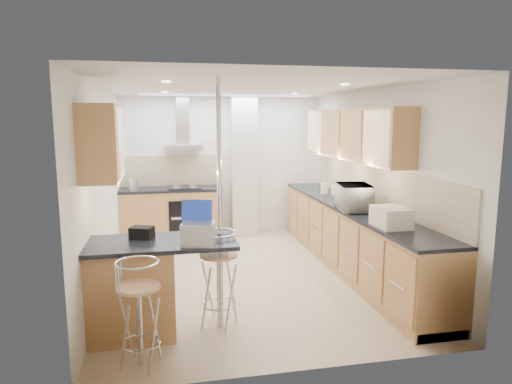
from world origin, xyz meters
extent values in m
plane|color=tan|center=(0.00, 0.00, 0.00)|extent=(4.80, 4.80, 0.00)
cube|color=silver|center=(0.00, 2.40, 1.25)|extent=(3.60, 0.04, 2.50)
cube|color=silver|center=(0.00, -2.40, 1.25)|extent=(3.60, 0.04, 2.50)
cube|color=silver|center=(-1.80, 0.00, 1.25)|extent=(0.04, 4.80, 2.50)
cube|color=silver|center=(1.80, 0.00, 1.25)|extent=(0.04, 4.80, 2.50)
cube|color=silver|center=(0.00, 0.00, 2.50)|extent=(3.60, 4.80, 0.02)
cube|color=#B18B46|center=(1.63, 0.40, 1.88)|extent=(0.34, 3.00, 0.72)
cube|color=#B18B46|center=(-1.63, -1.35, 1.88)|extent=(0.34, 0.62, 0.72)
cube|color=beige|center=(1.79, 0.00, 1.18)|extent=(0.03, 4.40, 0.56)
cube|color=beige|center=(-0.95, 2.38, 1.18)|extent=(1.70, 0.03, 0.56)
cube|color=silver|center=(0.35, 2.20, 1.25)|extent=(0.45, 0.40, 2.50)
cube|color=silver|center=(-0.70, 2.15, 1.62)|extent=(0.62, 0.48, 0.08)
cube|color=silver|center=(-0.70, 2.29, 2.06)|extent=(0.22, 0.20, 0.88)
cylinder|color=silver|center=(-0.53, -1.45, 1.25)|extent=(0.05, 0.05, 2.50)
cube|color=black|center=(-0.70, 1.79, 0.45)|extent=(0.58, 0.02, 0.58)
cube|color=black|center=(-0.70, 2.10, 0.93)|extent=(0.58, 0.50, 0.02)
cube|color=tan|center=(0.00, 1.80, 2.48)|extent=(2.80, 0.35, 0.02)
cube|color=#B18B46|center=(1.50, 0.00, 0.44)|extent=(0.60, 4.40, 0.88)
cube|color=black|center=(1.50, 0.00, 0.90)|extent=(0.63, 4.40, 0.04)
cube|color=#B18B46|center=(-0.95, 2.10, 0.44)|extent=(1.70, 0.60, 0.88)
cube|color=black|center=(-0.95, 2.10, 0.90)|extent=(1.70, 0.63, 0.04)
cube|color=#B18B46|center=(-1.12, -1.45, 0.45)|extent=(1.35, 0.62, 0.90)
cube|color=black|center=(-1.12, -1.45, 0.92)|extent=(1.47, 0.72, 0.04)
imported|color=white|center=(1.38, -0.32, 1.09)|extent=(0.51, 0.67, 0.34)
cube|color=#9A9CA1|center=(-0.76, -1.67, 1.04)|extent=(0.34, 0.29, 0.21)
cube|color=black|center=(-1.29, -1.32, 1.00)|extent=(0.25, 0.22, 0.12)
cylinder|color=silver|center=(1.46, 1.02, 1.00)|extent=(0.16, 0.16, 0.17)
cylinder|color=silver|center=(1.58, 0.87, 0.99)|extent=(0.14, 0.14, 0.14)
cylinder|color=#AFA68C|center=(1.42, -0.09, 1.01)|extent=(0.17, 0.17, 0.19)
cylinder|color=white|center=(1.44, -0.18, 1.00)|extent=(0.12, 0.12, 0.15)
cube|color=silver|center=(1.39, -1.30, 1.03)|extent=(0.33, 0.42, 0.22)
cylinder|color=silver|center=(-1.56, 2.01, 1.02)|extent=(0.16, 0.16, 0.21)
camera|label=1|loc=(-1.07, -5.81, 2.11)|focal=32.00mm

